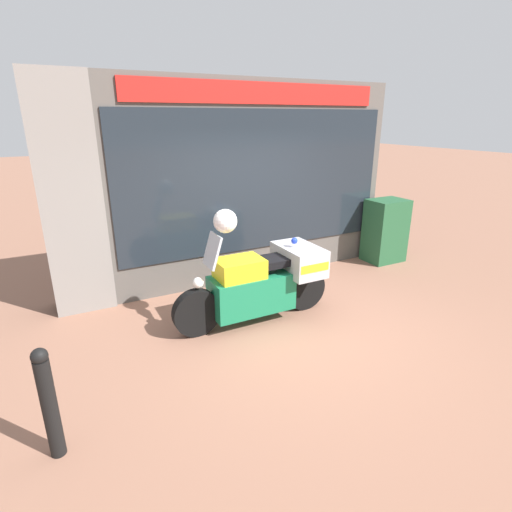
% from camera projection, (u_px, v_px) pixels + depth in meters
% --- Properties ---
extents(ground_plane, '(60.00, 60.00, 0.00)m').
position_uv_depth(ground_plane, '(300.00, 326.00, 5.38)').
color(ground_plane, '#8E604C').
extents(shop_building, '(5.76, 0.55, 3.24)m').
position_uv_depth(shop_building, '(214.00, 186.00, 6.35)').
color(shop_building, '#56514C').
rests_on(shop_building, ground).
extents(window_display, '(4.51, 0.30, 1.96)m').
position_uv_depth(window_display, '(253.00, 248.00, 7.07)').
color(window_display, slate).
rests_on(window_display, ground).
extents(paramedic_motorcycle, '(2.27, 0.79, 1.31)m').
position_uv_depth(paramedic_motorcycle, '(264.00, 281.00, 5.40)').
color(paramedic_motorcycle, black).
rests_on(paramedic_motorcycle, ground).
extents(utility_cabinet, '(0.71, 0.55, 1.20)m').
position_uv_depth(utility_cabinet, '(385.00, 231.00, 7.66)').
color(utility_cabinet, '#235633').
rests_on(utility_cabinet, ground).
extents(white_helmet, '(0.30, 0.30, 0.30)m').
position_uv_depth(white_helmet, '(225.00, 221.00, 4.87)').
color(white_helmet, white).
rests_on(white_helmet, paramedic_motorcycle).
extents(street_bollard, '(0.13, 0.13, 1.01)m').
position_uv_depth(street_bollard, '(49.00, 402.00, 3.17)').
color(street_bollard, black).
rests_on(street_bollard, ground).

